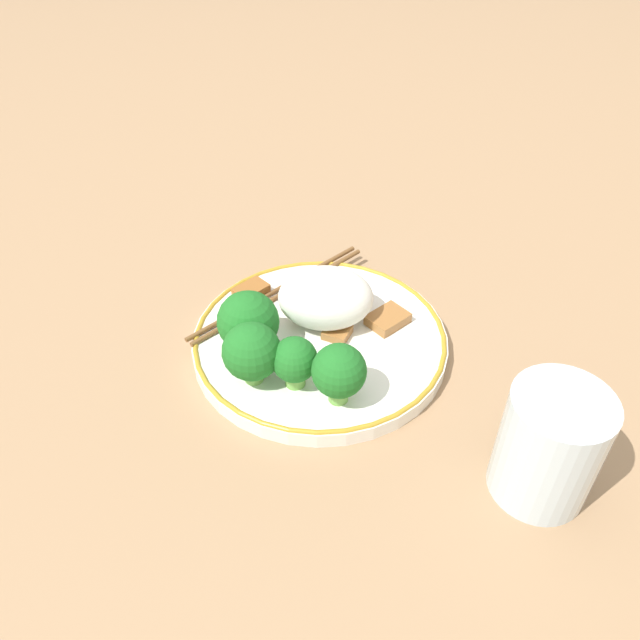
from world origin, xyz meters
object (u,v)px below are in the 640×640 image
object	(u,v)px
broccoli_back_center	(252,352)
broccoli_mid_left	(339,372)
broccoli_back_right	(295,361)
chopsticks	(280,292)
drinking_glass	(549,446)
plate	(320,340)
broccoli_back_left	(248,322)

from	to	relation	value
broccoli_back_center	broccoli_mid_left	distance (m)	0.08
broccoli_back_right	chopsticks	size ratio (longest dim) A/B	0.29
broccoli_back_center	chopsticks	world-z (taller)	broccoli_back_center
broccoli_mid_left	drinking_glass	bearing A→B (deg)	-25.41
plate	chopsticks	world-z (taller)	chopsticks
broccoli_back_center	chopsticks	xyz separation A→B (m)	(0.01, 0.13, -0.03)
broccoli_back_left	drinking_glass	distance (m)	0.28
plate	broccoli_back_center	xyz separation A→B (m)	(-0.06, -0.06, 0.04)
broccoli_back_center	broccoli_mid_left	bearing A→B (deg)	-16.65
broccoli_back_left	chopsticks	bearing A→B (deg)	75.18
broccoli_back_left	chopsticks	size ratio (longest dim) A/B	0.36
plate	broccoli_mid_left	bearing A→B (deg)	-78.00
broccoli_back_left	drinking_glass	world-z (taller)	drinking_glass
broccoli_back_right	chopsticks	bearing A→B (deg)	100.03
broccoli_back_right	broccoli_mid_left	world-z (taller)	broccoli_mid_left
broccoli_mid_left	chopsticks	distance (m)	0.16
broccoli_mid_left	drinking_glass	xyz separation A→B (m)	(0.16, -0.07, 0.00)
plate	broccoli_back_right	world-z (taller)	broccoli_back_right
broccoli_back_center	drinking_glass	distance (m)	0.25
broccoli_back_center	chopsticks	size ratio (longest dim) A/B	0.35
broccoli_back_left	drinking_glass	xyz separation A→B (m)	(0.24, -0.14, 0.00)
broccoli_back_right	drinking_glass	xyz separation A→B (m)	(0.20, -0.09, 0.01)
broccoli_back_left	broccoli_back_right	size ratio (longest dim) A/B	1.24
drinking_glass	broccoli_mid_left	bearing A→B (deg)	154.59
broccoli_back_center	plate	bearing A→B (deg)	45.71
broccoli_back_center	broccoli_back_right	size ratio (longest dim) A/B	1.20
broccoli_back_right	drinking_glass	bearing A→B (deg)	-25.35
plate	chopsticks	size ratio (longest dim) A/B	1.43
broccoli_back_left	chopsticks	world-z (taller)	broccoli_back_left
chopsticks	broccoli_mid_left	bearing A→B (deg)	-67.40
plate	broccoli_mid_left	distance (m)	0.09
broccoli_back_center	chopsticks	distance (m)	0.13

